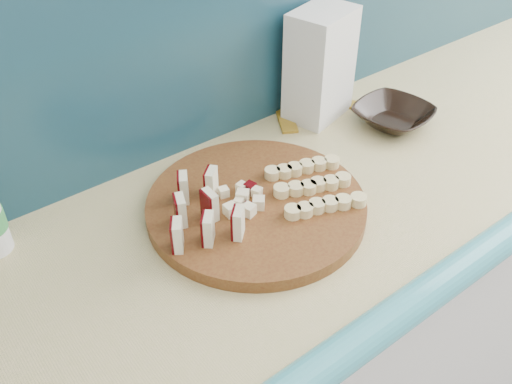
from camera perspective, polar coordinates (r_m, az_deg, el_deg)
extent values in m
cube|color=silver|center=(1.50, 8.18, -12.43)|extent=(2.20, 0.60, 0.88)
cube|color=tan|center=(1.19, 10.12, 1.62)|extent=(2.20, 0.60, 0.03)
cube|color=teal|center=(1.06, 21.75, -6.16)|extent=(2.20, 0.06, 0.03)
cube|color=teal|center=(1.24, 1.58, 17.93)|extent=(2.20, 0.02, 0.50)
cylinder|color=#4B2210|center=(1.05, 0.00, -1.40)|extent=(0.52, 0.52, 0.03)
cube|color=beige|center=(0.94, -7.79, -4.31)|extent=(0.03, 0.04, 0.06)
cube|color=#3F0407|center=(0.94, -8.34, -4.42)|extent=(0.02, 0.03, 0.06)
cube|color=beige|center=(0.99, -7.48, -1.83)|extent=(0.03, 0.04, 0.06)
cube|color=#3F0407|center=(0.99, -8.00, -1.93)|extent=(0.02, 0.03, 0.06)
cube|color=beige|center=(1.03, -7.20, 0.42)|extent=(0.03, 0.04, 0.06)
cube|color=#3F0407|center=(1.03, -7.69, 0.33)|extent=(0.02, 0.03, 0.06)
cube|color=beige|center=(0.94, -4.73, -3.71)|extent=(0.03, 0.04, 0.06)
cube|color=#3F0407|center=(0.94, -5.27, -3.82)|extent=(0.02, 0.03, 0.06)
cube|color=beige|center=(0.99, -4.57, -1.28)|extent=(0.03, 0.04, 0.06)
cube|color=#3F0407|center=(0.99, -5.08, -1.37)|extent=(0.02, 0.03, 0.06)
cube|color=beige|center=(1.04, -4.43, 0.94)|extent=(0.03, 0.04, 0.06)
cube|color=#3F0407|center=(1.04, -4.91, 0.85)|extent=(0.02, 0.03, 0.06)
cube|color=beige|center=(0.95, -1.71, -3.12)|extent=(0.03, 0.04, 0.06)
cube|color=#3F0407|center=(0.95, -2.24, -3.22)|extent=(0.02, 0.03, 0.06)
cube|color=#F5E5C4|center=(1.03, -0.84, -0.59)|extent=(0.02, 0.02, 0.02)
cube|color=#F5E5C4|center=(1.04, -0.69, -0.24)|extent=(0.02, 0.02, 0.02)
cube|color=#3F0407|center=(1.05, -1.09, 0.15)|extent=(0.02, 0.02, 0.02)
cube|color=#F5E5C4|center=(1.04, -1.53, -0.35)|extent=(0.02, 0.02, 0.02)
cube|color=#F5E5C4|center=(1.04, -2.14, -0.34)|extent=(0.02, 0.02, 0.02)
cube|color=#F5E5C4|center=(1.03, -2.75, -0.69)|extent=(0.02, 0.02, 0.02)
cube|color=#F5E5C4|center=(1.03, -1.88, -0.92)|extent=(0.02, 0.02, 0.02)
cube|color=#F5E5C4|center=(1.02, -1.77, -1.34)|extent=(0.02, 0.02, 0.02)
cube|color=#3F0407|center=(1.01, -1.07, -1.68)|extent=(0.02, 0.02, 0.02)
cube|color=#F5E5C4|center=(1.02, -0.76, -1.06)|extent=(0.02, 0.02, 0.02)
cube|color=#F5E5C4|center=(1.03, -0.09, -0.89)|extent=(0.02, 0.02, 0.02)
cylinder|color=beige|center=(1.00, 3.77, -2.02)|extent=(0.03, 0.03, 0.02)
cylinder|color=beige|center=(1.01, 5.06, -1.75)|extent=(0.03, 0.03, 0.02)
cylinder|color=beige|center=(1.02, 6.33, -1.49)|extent=(0.03, 0.03, 0.02)
cylinder|color=beige|center=(1.03, 7.58, -1.23)|extent=(0.03, 0.03, 0.02)
cylinder|color=beige|center=(1.04, 8.81, -0.98)|extent=(0.03, 0.03, 0.02)
cylinder|color=beige|center=(1.05, 10.02, -0.73)|extent=(0.03, 0.03, 0.02)
cylinder|color=beige|center=(1.05, 2.64, 0.04)|extent=(0.03, 0.03, 0.02)
cylinder|color=beige|center=(1.06, 3.88, 0.27)|extent=(0.03, 0.03, 0.02)
cylinder|color=beige|center=(1.06, 5.11, 0.51)|extent=(0.03, 0.03, 0.02)
cylinder|color=beige|center=(1.07, 6.32, 0.74)|extent=(0.03, 0.03, 0.02)
cylinder|color=beige|center=(1.08, 7.51, 0.97)|extent=(0.03, 0.03, 0.02)
cylinder|color=beige|center=(1.09, 8.68, 1.20)|extent=(0.03, 0.03, 0.02)
cylinder|color=beige|center=(1.09, 1.60, 1.92)|extent=(0.03, 0.03, 0.02)
cylinder|color=beige|center=(1.10, 2.80, 2.14)|extent=(0.03, 0.03, 0.02)
cylinder|color=beige|center=(1.11, 3.98, 2.35)|extent=(0.03, 0.03, 0.02)
cylinder|color=beige|center=(1.12, 5.15, 2.56)|extent=(0.03, 0.03, 0.02)
cylinder|color=beige|center=(1.12, 6.30, 2.77)|extent=(0.03, 0.03, 0.02)
cylinder|color=beige|center=(1.13, 7.44, 2.97)|extent=(0.03, 0.03, 0.02)
imported|color=black|center=(1.33, 13.54, 7.43)|extent=(0.19, 0.19, 0.04)
cube|color=silver|center=(1.30, 6.40, 12.52)|extent=(0.17, 0.14, 0.25)
cube|color=gold|center=(1.34, 2.83, 7.84)|extent=(0.11, 0.16, 0.01)
cube|color=gold|center=(1.39, 4.27, 8.97)|extent=(0.05, 0.17, 0.01)
cube|color=gold|center=(1.40, 6.72, 9.07)|extent=(0.13, 0.16, 0.01)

